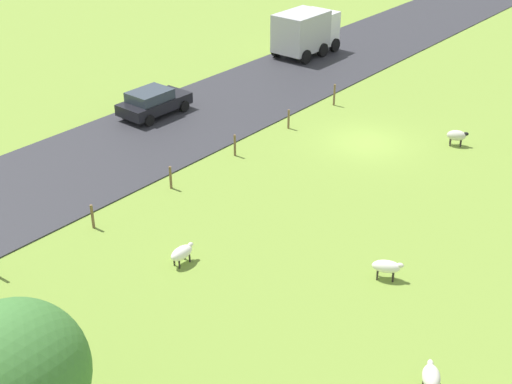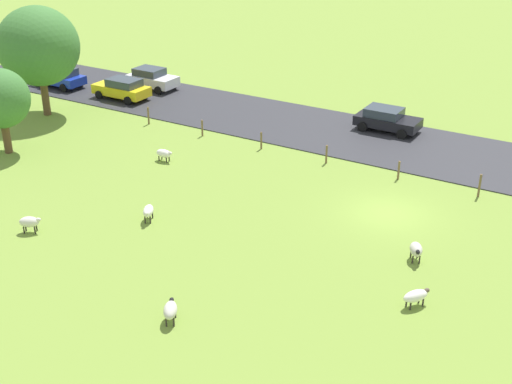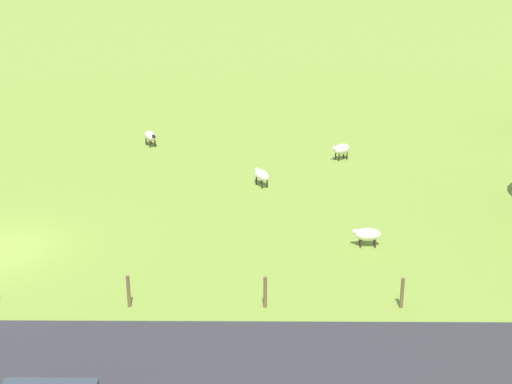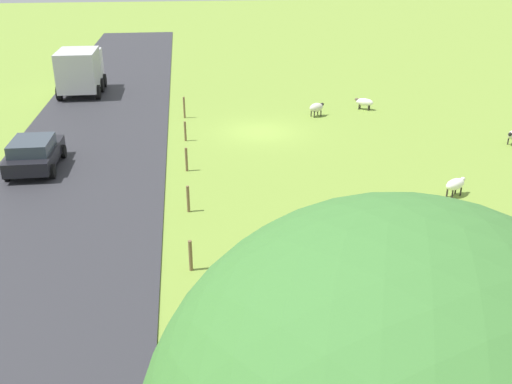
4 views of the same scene
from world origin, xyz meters
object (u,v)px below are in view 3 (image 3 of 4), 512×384
object	(u,v)px
sheep_0	(262,175)
sheep_1	(150,136)
sheep_3	(341,149)
sheep_5	(367,234)

from	to	relation	value
sheep_0	sheep_1	bearing A→B (deg)	-135.29
sheep_1	sheep_3	distance (m)	10.36
sheep_5	sheep_0	bearing A→B (deg)	-147.82
sheep_0	sheep_5	distance (m)	7.64
sheep_1	sheep_3	xyz separation A→B (m)	(2.25, 10.11, 0.02)
sheep_1	sheep_5	distance (m)	16.11
sheep_1	sheep_3	bearing A→B (deg)	77.42
sheep_0	sheep_5	bearing A→B (deg)	32.18
sheep_0	sheep_1	distance (m)	8.56
sheep_3	sheep_5	size ratio (longest dim) A/B	0.97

